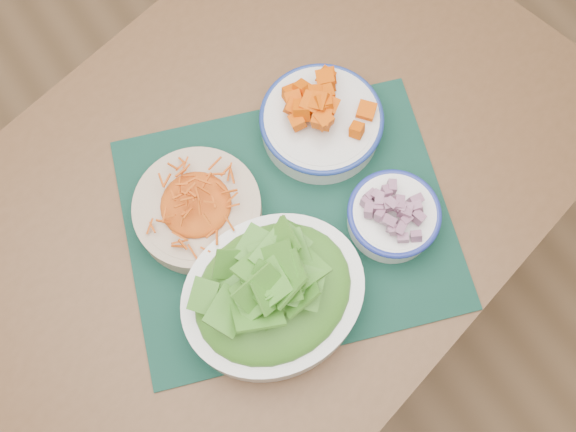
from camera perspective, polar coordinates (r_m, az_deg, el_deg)
The scene contains 7 objects.
ground at distance 1.84m, azimuth -11.45°, elevation -2.99°, with size 4.00×4.00×0.00m, color #9A724A.
table at distance 1.15m, azimuth -2.46°, elevation 0.61°, with size 1.33×1.03×0.75m.
placemat at distance 1.03m, azimuth -0.00°, elevation -0.58°, with size 0.51×0.42×0.00m, color black.
carrot_bowl at distance 1.01m, azimuth -8.09°, elevation 0.74°, with size 0.22×0.22×0.08m.
squash_bowl at distance 1.05m, azimuth 3.01°, elevation 8.74°, with size 0.26×0.26×0.10m.
lettuce_bowl at distance 0.94m, azimuth -1.34°, elevation -6.81°, with size 0.30×0.26×0.13m.
onion_bowl at distance 1.01m, azimuth 9.36°, elevation 0.09°, with size 0.18×0.18×0.07m.
Camera 1 is at (0.02, -0.62, 1.73)m, focal length 40.00 mm.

